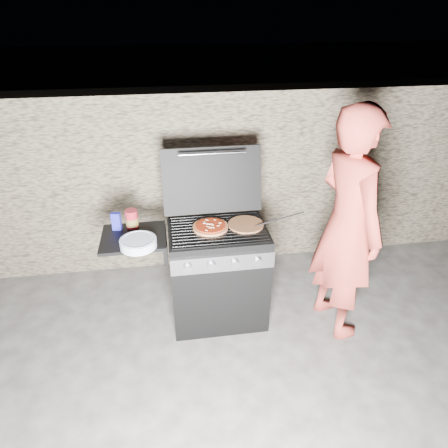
{
  "coord_description": "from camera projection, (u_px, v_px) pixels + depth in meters",
  "views": [
    {
      "loc": [
        -0.37,
        -2.75,
        2.52
      ],
      "look_at": [
        0.05,
        0.0,
        0.95
      ],
      "focal_mm": 32.0,
      "sensor_mm": 36.0,
      "label": 1
    }
  ],
  "objects": [
    {
      "name": "sauce_jar",
      "position": [
        132.0,
        219.0,
        3.21
      ],
      "size": [
        0.11,
        0.11,
        0.15
      ],
      "primitive_type": "cylinder",
      "rotation": [
        0.0,
        0.0,
        0.09
      ],
      "color": "maroon",
      "rests_on": "gas_grill"
    },
    {
      "name": "stone_wall",
      "position": [
        204.0,
        179.0,
        4.12
      ],
      "size": [
        8.0,
        0.35,
        1.8
      ],
      "primitive_type": "cube",
      "color": "gray",
      "rests_on": "ground"
    },
    {
      "name": "ground",
      "position": [
        219.0,
        314.0,
        3.66
      ],
      "size": [
        50.0,
        50.0,
        0.0
      ],
      "primitive_type": "plane",
      "color": "#393532"
    },
    {
      "name": "pizza_topped",
      "position": [
        210.0,
        226.0,
        3.21
      ],
      "size": [
        0.33,
        0.33,
        0.03
      ],
      "primitive_type": null,
      "rotation": [
        0.0,
        0.0,
        0.19
      ],
      "color": "#AB7C56",
      "rests_on": "gas_grill"
    },
    {
      "name": "tongs",
      "position": [
        278.0,
        219.0,
        3.25
      ],
      "size": [
        0.45,
        0.06,
        0.09
      ],
      "primitive_type": "cylinder",
      "rotation": [
        0.0,
        1.4,
        0.1
      ],
      "color": "black",
      "rests_on": "gas_grill"
    },
    {
      "name": "gas_grill",
      "position": [
        189.0,
        277.0,
        3.4
      ],
      "size": [
        1.34,
        0.79,
        0.91
      ],
      "primitive_type": null,
      "color": "black",
      "rests_on": "ground"
    },
    {
      "name": "plate_stack",
      "position": [
        138.0,
        243.0,
        2.98
      ],
      "size": [
        0.32,
        0.32,
        0.06
      ],
      "primitive_type": "cylinder",
      "rotation": [
        0.0,
        0.0,
        0.19
      ],
      "color": "silver",
      "rests_on": "gas_grill"
    },
    {
      "name": "blue_carton",
      "position": [
        116.0,
        221.0,
        3.18
      ],
      "size": [
        0.08,
        0.05,
        0.15
      ],
      "primitive_type": "cube",
      "rotation": [
        0.0,
        0.0,
        -0.2
      ],
      "color": "#1C1E99",
      "rests_on": "gas_grill"
    },
    {
      "name": "person",
      "position": [
        347.0,
        226.0,
        3.13
      ],
      "size": [
        0.6,
        0.79,
        1.94
      ],
      "primitive_type": "imported",
      "rotation": [
        0.0,
        0.0,
        1.77
      ],
      "color": "#BE3F33",
      "rests_on": "ground"
    },
    {
      "name": "pizza_plain",
      "position": [
        246.0,
        224.0,
        3.25
      ],
      "size": [
        0.31,
        0.31,
        0.02
      ],
      "primitive_type": "cylinder",
      "rotation": [
        0.0,
        0.0,
        0.07
      ],
      "color": "#B67A4D",
      "rests_on": "gas_grill"
    }
  ]
}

